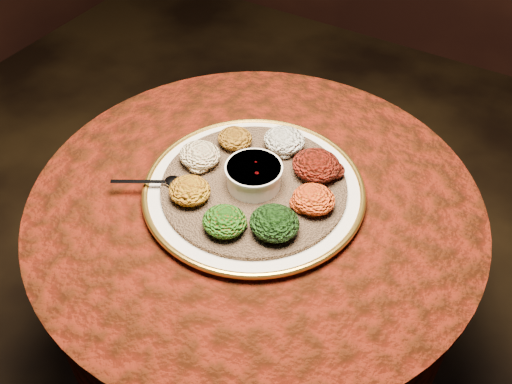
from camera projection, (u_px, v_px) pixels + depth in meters
The scene contains 13 objects.
table at pixel (255, 252), 1.33m from camera, with size 0.96×0.96×0.73m.
platter at pixel (254, 190), 1.20m from camera, with size 0.49×0.49×0.02m.
injera at pixel (254, 186), 1.19m from camera, with size 0.39×0.39×0.01m, color brown.
stew_bowl at pixel (254, 174), 1.17m from camera, with size 0.12×0.12×0.05m.
spoon at pixel (170, 182), 1.19m from camera, with size 0.14×0.09×0.01m.
portion_ayib at pixel (284, 140), 1.26m from camera, with size 0.09×0.09×0.04m, color silver.
portion_kitfo at pixel (316, 165), 1.20m from camera, with size 0.10×0.10×0.05m, color black.
portion_tikil at pixel (314, 199), 1.13m from camera, with size 0.09×0.08×0.04m, color #B4740F.
portion_gomen at pixel (274, 223), 1.08m from camera, with size 0.10×0.09×0.05m, color black.
portion_mixveg at pixel (224, 221), 1.09m from camera, with size 0.09×0.08×0.04m, color maroon.
portion_kik at pixel (190, 190), 1.15m from camera, with size 0.09×0.08×0.04m, color #AF750F.
portion_timatim at pixel (200, 155), 1.22m from camera, with size 0.09×0.09×0.04m, color maroon.
portion_shiro at pixel (235, 138), 1.27m from camera, with size 0.08×0.07×0.04m, color #885510.
Camera 1 is at (0.44, -0.72, 1.59)m, focal length 40.00 mm.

